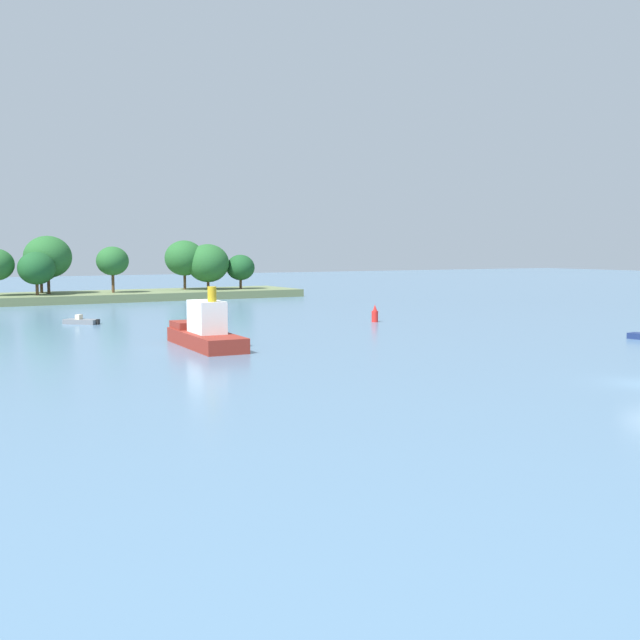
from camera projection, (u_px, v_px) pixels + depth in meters
name	position (u px, v px, depth m)	size (l,w,h in m)	color
treeline_island	(79.00, 278.00, 115.22)	(78.55, 14.27, 9.86)	#66754C
small_motorboat	(81.00, 321.00, 80.27)	(3.60, 3.57, 1.00)	slate
tugboat	(205.00, 331.00, 61.59)	(3.82, 11.40, 4.98)	maroon
channel_buoy_red	(375.00, 315.00, 82.42)	(0.70, 0.70, 1.90)	red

